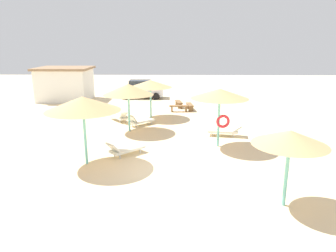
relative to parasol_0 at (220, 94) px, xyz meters
name	(u,v)px	position (x,y,z in m)	size (l,w,h in m)	color
ground_plane	(167,173)	(-2.57, -3.51, -2.71)	(80.00, 80.00, 0.00)	beige
parasol_0	(220,94)	(0.00, 0.00, 0.00)	(2.88, 2.88, 2.99)	#6BC6BC
parasol_1	(83,104)	(-6.12, -2.54, -0.01)	(3.20, 3.20, 3.01)	#6BC6BC
parasol_2	(150,84)	(-3.92, 6.36, -0.30)	(3.02, 3.02, 2.67)	#6BC6BC
parasol_4	(128,89)	(-4.97, 2.81, -0.18)	(2.99, 2.99, 2.85)	#6BC6BC
parasol_5	(290,138)	(1.35, -6.08, -0.39)	(2.37, 2.37, 2.57)	#6BC6BC
lounger_0	(225,131)	(0.66, 1.86, -2.39)	(1.97, 0.91, 0.68)	silver
lounger_1	(125,149)	(-4.58, -1.46, -2.38)	(1.78, 1.77, 0.77)	silver
lounger_2	(120,117)	(-5.97, 5.21, -2.38)	(1.64, 1.86, 0.79)	silver
lounger_4	(140,120)	(-4.44, 4.12, -2.38)	(1.77, 1.74, 0.81)	silver
bench_0	(179,103)	(-1.87, 10.08, -2.36)	(0.65, 1.55, 0.49)	brown
bench_1	(190,106)	(-1.03, 8.94, -2.36)	(0.57, 1.54, 0.49)	brown
bench_2	(179,107)	(-1.89, 8.34, -2.36)	(1.52, 0.48, 0.49)	brown
parked_car	(142,90)	(-5.37, 14.43, -1.88)	(4.05, 2.07, 1.72)	silver
beach_cabana	(65,84)	(-12.30, 13.26, -1.18)	(4.80, 4.11, 3.01)	white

